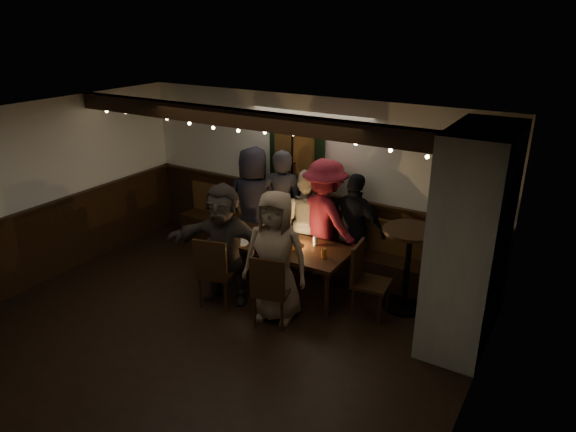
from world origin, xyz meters
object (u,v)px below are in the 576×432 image
Objects in this scene: person_a at (254,204)px; person_g at (276,257)px; chair_near_left at (214,268)px; person_e at (355,229)px; person_b at (282,207)px; person_c at (306,220)px; person_f at (224,244)px; high_top at (408,259)px; dining_table at (280,247)px; chair_near_right at (270,287)px; chair_end at (365,275)px; person_d at (325,219)px.

person_a reaches higher than person_g.
person_e reaches higher than chair_near_left.
person_g is (0.78, -1.42, -0.05)m from person_b.
person_g is at bearing 107.24° from person_c.
person_b reaches higher than person_f.
dining_table is at bearing -165.80° from high_top.
high_top is at bearing 171.33° from person_c.
person_e is (1.27, 1.65, 0.25)m from chair_near_left.
person_f is (-0.48, -0.65, 0.19)m from dining_table.
person_c reaches higher than dining_table.
person_c reaches higher than chair_near_left.
person_a is at bearing 130.14° from chair_near_right.
chair_near_left is at bearing -153.56° from chair_end.
person_d is 1.57m from person_f.
person_g is at bearing 14.86° from chair_near_left.
chair_end is at bearing -134.00° from high_top.
person_e is at bearing -153.26° from person_d.
person_d reaches higher than chair_near_left.
person_c is (-1.73, 0.35, 0.07)m from high_top.
high_top is at bearing 165.33° from person_e.
chair_near_right is 0.99× the size of chair_end.
chair_end is 0.57× the size of person_g.
person_e is (1.69, 0.10, -0.09)m from person_a.
chair_end is at bearing 128.61° from person_e.
chair_near_right is 0.57× the size of person_g.
person_b is 0.43m from person_c.
person_c is (-0.03, 0.78, 0.14)m from dining_table.
person_f is 0.97× the size of person_g.
person_b is at bearing 75.99° from person_f.
person_e reaches higher than dining_table.
person_e is at bearing 164.98° from person_a.
person_b is at bearing 171.21° from high_top.
person_e reaches higher than person_c.
person_b reaches higher than chair_end.
chair_near_right is 0.39m from person_g.
person_a is at bearing -6.13° from person_b.
person_g is at bearing -62.60° from dining_table.
high_top is 0.62× the size of person_a.
person_g reaches higher than person_f.
person_e is at bearing 159.84° from high_top.
person_a reaches higher than person_c.
person_a is 1.09× the size of person_f.
person_d is at bearing 169.07° from person_c.
chair_near_right is at bearing 109.75° from person_d.
person_a reaches higher than person_d.
high_top is (1.70, 0.43, 0.08)m from dining_table.
dining_table is 1.11m from person_e.
person_c is 0.91× the size of person_g.
person_d reaches higher than person_g.
high_top is 0.69× the size of person_e.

